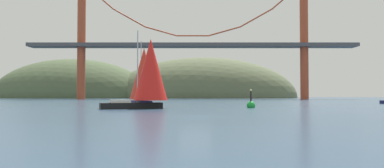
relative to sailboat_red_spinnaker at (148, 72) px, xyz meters
The scene contains 7 objects.
ground_plane 17.11m from the sailboat_red_spinnaker, 70.48° to the right, with size 360.00×360.00×0.00m, color #2D4760.
headland_center 119.98m from the sailboat_red_spinnaker, 84.97° to the left, with size 85.62×44.00×37.10m, color #5B6647.
headland_left 129.36m from the sailboat_red_spinnaker, 112.50° to the left, with size 72.55×44.00×35.72m, color #4C5B3D.
suspension_bridge 81.05m from the sailboat_red_spinnaker, 86.03° to the left, with size 113.51×6.00×41.02m.
sailboat_red_spinnaker is the anchor object (origin of this frame).
sailboat_scarlet_sail 14.90m from the sailboat_red_spinnaker, 100.32° to the left, with size 6.57×8.93×10.66m.
channel_buoy 13.72m from the sailboat_red_spinnaker, 10.73° to the left, with size 1.10×1.10×2.64m.
Camera 1 is at (-0.26, -27.80, 1.75)m, focal length 33.20 mm.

